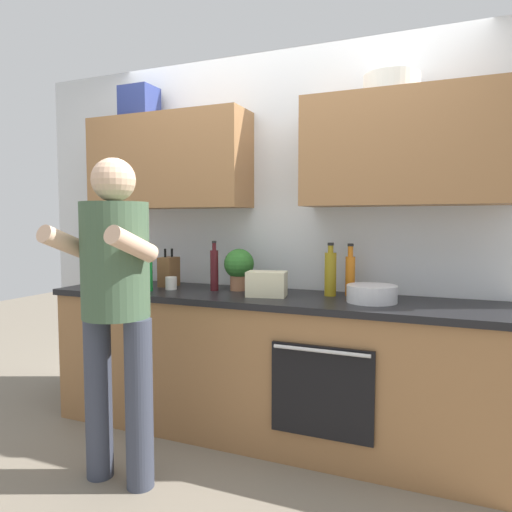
{
  "coord_description": "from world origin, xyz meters",
  "views": [
    {
      "loc": [
        1.08,
        -2.71,
        1.36
      ],
      "look_at": [
        -0.02,
        -0.1,
        1.15
      ],
      "focal_mm": 33.11,
      "sensor_mm": 36.0,
      "label": 1
    }
  ],
  "objects": [
    {
      "name": "bottle_oil",
      "position": [
        0.38,
        0.13,
        1.04
      ],
      "size": [
        0.07,
        0.07,
        0.33
      ],
      "color": "olive",
      "rests_on": "counter"
    },
    {
      "name": "bottle_soda",
      "position": [
        -0.76,
        -0.14,
        1.03
      ],
      "size": [
        0.05,
        0.05,
        0.32
      ],
      "color": "#198C33",
      "rests_on": "counter"
    },
    {
      "name": "knife_block",
      "position": [
        -0.77,
        0.1,
        1.0
      ],
      "size": [
        0.1,
        0.14,
        0.27
      ],
      "color": "brown",
      "rests_on": "counter"
    },
    {
      "name": "ground_plane",
      "position": [
        0.0,
        0.0,
        0.0
      ],
      "size": [
        12.0,
        12.0,
        0.0
      ],
      "primitive_type": "plane",
      "color": "#756B5B"
    },
    {
      "name": "counter",
      "position": [
        0.0,
        -0.0,
        0.45
      ],
      "size": [
        2.84,
        0.67,
        0.9
      ],
      "color": "olive",
      "rests_on": "ground"
    },
    {
      "name": "bottle_juice",
      "position": [
        0.49,
        0.19,
        1.04
      ],
      "size": [
        0.06,
        0.06,
        0.32
      ],
      "color": "orange",
      "rests_on": "counter"
    },
    {
      "name": "grocery_bag_rice",
      "position": [
        0.03,
        -0.04,
        0.98
      ],
      "size": [
        0.26,
        0.2,
        0.15
      ],
      "primitive_type": "cube",
      "rotation": [
        0.0,
        0.0,
        0.19
      ],
      "color": "beige",
      "rests_on": "counter"
    },
    {
      "name": "bottle_water",
      "position": [
        -0.86,
        -0.11,
        1.03
      ],
      "size": [
        0.07,
        0.07,
        0.33
      ],
      "color": "silver",
      "rests_on": "counter"
    },
    {
      "name": "person_standing",
      "position": [
        -0.5,
        -0.8,
        0.99
      ],
      "size": [
        0.49,
        0.45,
        1.68
      ],
      "color": "#383D4C",
      "rests_on": "ground"
    },
    {
      "name": "cup_coffee",
      "position": [
        -0.67,
        -0.03,
        0.94
      ],
      "size": [
        0.08,
        0.08,
        0.09
      ],
      "primitive_type": "cylinder",
      "color": "white",
      "rests_on": "counter"
    },
    {
      "name": "bottle_syrup",
      "position": [
        -1.21,
        0.12,
        1.0
      ],
      "size": [
        0.06,
        0.06,
        0.23
      ],
      "color": "#8C4C14",
      "rests_on": "counter"
    },
    {
      "name": "mixing_bowl",
      "position": [
        0.66,
        -0.01,
        0.95
      ],
      "size": [
        0.28,
        0.28,
        0.1
      ],
      "primitive_type": "cylinder",
      "color": "silver",
      "rests_on": "counter"
    },
    {
      "name": "bottle_wine",
      "position": [
        -0.38,
        0.04,
        1.04
      ],
      "size": [
        0.05,
        0.05,
        0.33
      ],
      "color": "#471419",
      "rests_on": "counter"
    },
    {
      "name": "bottle_hotsauce",
      "position": [
        -0.98,
        -0.1,
        0.98
      ],
      "size": [
        0.08,
        0.08,
        0.2
      ],
      "color": "red",
      "rests_on": "counter"
    },
    {
      "name": "back_wall_unit",
      "position": [
        -0.0,
        0.27,
        1.5
      ],
      "size": [
        4.0,
        0.38,
        2.5
      ],
      "color": "silver",
      "rests_on": "ground"
    },
    {
      "name": "potted_herb",
      "position": [
        -0.23,
        0.12,
        1.06
      ],
      "size": [
        0.2,
        0.2,
        0.28
      ],
      "color": "#9E6647",
      "rests_on": "counter"
    }
  ]
}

